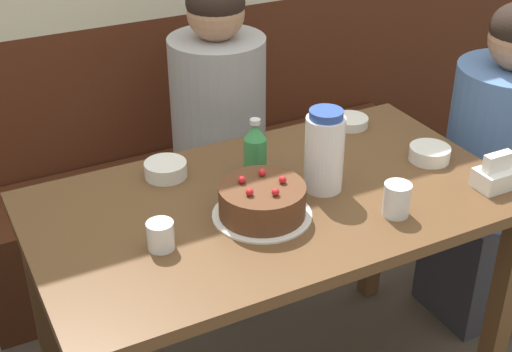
{
  "coord_description": "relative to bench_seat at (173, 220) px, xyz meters",
  "views": [
    {
      "loc": [
        -0.8,
        -1.44,
        1.79
      ],
      "look_at": [
        -0.03,
        0.05,
        0.83
      ],
      "focal_mm": 50.0,
      "sensor_mm": 36.0,
      "label": 1
    }
  ],
  "objects": [
    {
      "name": "birthday_cake",
      "position": [
        -0.07,
        -0.89,
        0.6
      ],
      "size": [
        0.26,
        0.26,
        0.11
      ],
      "color": "white",
      "rests_on": "dining_table"
    },
    {
      "name": "bowl_soup_white",
      "position": [
        -0.22,
        -0.58,
        0.58
      ],
      "size": [
        0.12,
        0.12,
        0.04
      ],
      "color": "white",
      "rests_on": "dining_table"
    },
    {
      "name": "person_grey_tee",
      "position": [
        0.92,
        -0.76,
        0.37
      ],
      "size": [
        0.37,
        0.37,
        1.18
      ],
      "rotation": [
        0.0,
        0.0,
        3.14
      ],
      "color": "#33333D",
      "rests_on": "ground_plane"
    },
    {
      "name": "water_pitcher",
      "position": [
        0.15,
        -0.85,
        0.67
      ],
      "size": [
        0.11,
        0.11,
        0.24
      ],
      "color": "white",
      "rests_on": "dining_table"
    },
    {
      "name": "person_pale_blue_shirt",
      "position": [
        0.12,
        -0.2,
        0.36
      ],
      "size": [
        0.33,
        0.34,
        1.21
      ],
      "rotation": [
        0.0,
        0.0,
        -1.57
      ],
      "color": "#33333D",
      "rests_on": "ground_plane"
    },
    {
      "name": "bowl_rice_small",
      "position": [
        0.44,
        -0.55,
        0.57
      ],
      "size": [
        0.12,
        0.12,
        0.03
      ],
      "color": "white",
      "rests_on": "dining_table"
    },
    {
      "name": "napkin_holder",
      "position": [
        0.57,
        -1.06,
        0.6
      ],
      "size": [
        0.11,
        0.08,
        0.11
      ],
      "color": "white",
      "rests_on": "dining_table"
    },
    {
      "name": "glass_water_tall",
      "position": [
        0.24,
        -1.05,
        0.6
      ],
      "size": [
        0.07,
        0.07,
        0.09
      ],
      "color": "silver",
      "rests_on": "dining_table"
    },
    {
      "name": "glass_tumbler_short",
      "position": [
        -0.35,
        -0.91,
        0.6
      ],
      "size": [
        0.07,
        0.07,
        0.07
      ],
      "color": "silver",
      "rests_on": "dining_table"
    },
    {
      "name": "bowl_side_dish",
      "position": [
        0.51,
        -0.85,
        0.58
      ],
      "size": [
        0.12,
        0.12,
        0.04
      ],
      "color": "white",
      "rests_on": "dining_table"
    },
    {
      "name": "dining_table",
      "position": [
        0.0,
        -0.83,
        0.45
      ],
      "size": [
        1.31,
        0.74,
        0.78
      ],
      "color": "brown",
      "rests_on": "ground_plane"
    },
    {
      "name": "bench_seat",
      "position": [
        0.0,
        0.0,
        0.0
      ],
      "size": [
        2.17,
        0.38,
        0.44
      ],
      "color": "#472314",
      "rests_on": "ground_plane"
    },
    {
      "name": "soju_bottle",
      "position": [
        0.01,
        -0.69,
        0.64
      ],
      "size": [
        0.07,
        0.07,
        0.18
      ],
      "color": "#388E4C",
      "rests_on": "dining_table"
    }
  ]
}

